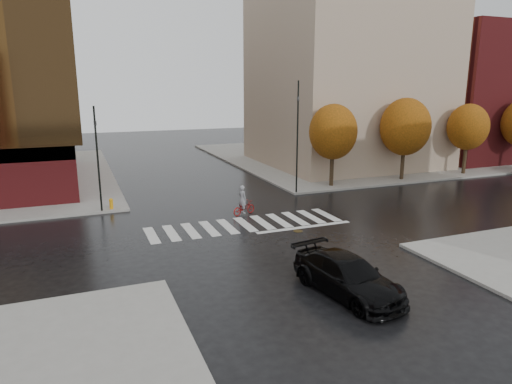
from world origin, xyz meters
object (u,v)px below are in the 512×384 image
Objects in this scene: traffic_light_nw at (97,153)px; traffic_light_ne at (298,128)px; sedan at (348,276)px; cyclist at (243,205)px; fire_hydrant at (111,203)px.

traffic_light_ne is (14.03, 0.00, 1.07)m from traffic_light_nw.
sedan is 12.16m from cyclist.
traffic_light_ne is (5.67, 3.80, 4.30)m from cyclist.
sedan reaches higher than fire_hydrant.
cyclist reaches higher than sedan.
cyclist reaches higher than fire_hydrant.
cyclist is 9.73m from traffic_light_nw.
traffic_light_nw is at bearing 22.56° from traffic_light_ne.
sedan is at bearing -64.77° from fire_hydrant.
cyclist is (0.13, 12.16, -0.11)m from sedan.
sedan is at bearing 11.95° from traffic_light_nw.
sedan is 0.79× the size of traffic_light_nw.
traffic_light_nw is 9.32× the size of fire_hydrant.
cyclist is 0.23× the size of traffic_light_ne.
fire_hydrant is at bearing 105.88° from sedan.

